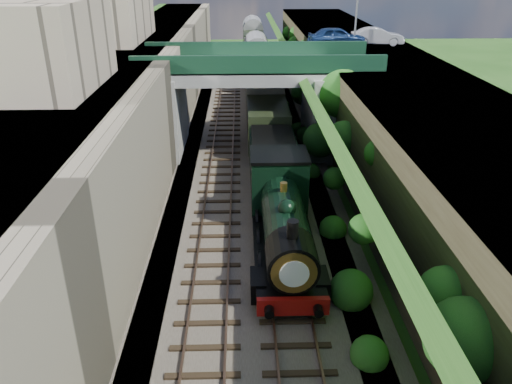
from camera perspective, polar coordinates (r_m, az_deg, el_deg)
name	(u,v)px	position (r m, az deg, el deg)	size (l,w,h in m)	color
trackbed	(252,170)	(32.77, -0.49, 2.58)	(10.00, 90.00, 0.20)	#473F38
retaining_wall	(164,120)	(32.00, -10.51, 8.06)	(1.00, 90.00, 7.00)	#756B56
street_plateau_left	(107,121)	(32.71, -16.64, 7.81)	(6.00, 90.00, 7.00)	#262628
street_plateau_right	(401,124)	(33.30, 16.20, 7.48)	(8.00, 90.00, 6.25)	#262628
embankment_slope	(331,133)	(31.81, 8.61, 6.70)	(4.41, 90.00, 6.36)	#1E4714
track_left	(221,168)	(32.73, -4.00, 2.77)	(2.50, 90.00, 0.20)	black
track_right	(270,167)	(32.76, 1.61, 2.84)	(2.50, 90.00, 0.20)	black
road_bridge	(264,95)	(35.36, 0.90, 11.05)	(16.00, 6.40, 7.25)	gray
building_near	(51,45)	(26.11, -22.41, 15.30)	(4.00, 8.00, 4.00)	gray
tree	(341,93)	(33.84, 9.65, 11.07)	(3.60, 3.80, 6.60)	black
lamppost	(358,3)	(41.88, 11.56, 20.39)	(0.87, 0.15, 6.00)	gray
car_blue	(337,37)	(42.11, 9.22, 17.10)	(1.85, 4.59, 1.56)	navy
car_silver	(377,36)	(43.73, 13.70, 16.90)	(1.46, 4.18, 1.38)	#9E9EA2
locomotive	(283,221)	(22.61, 3.12, -3.29)	(3.10, 10.23, 3.83)	black
tender	(273,165)	(29.39, 1.97, 3.05)	(2.70, 6.00, 3.05)	black
coach_front	(264,103)	(41.21, 0.90, 10.17)	(2.90, 18.00, 3.70)	black
coach_middle	(257,61)	(59.57, 0.08, 14.80)	(2.90, 18.00, 3.70)	black
coach_rear	(253,38)	(78.14, -0.37, 17.23)	(2.90, 18.00, 3.70)	black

